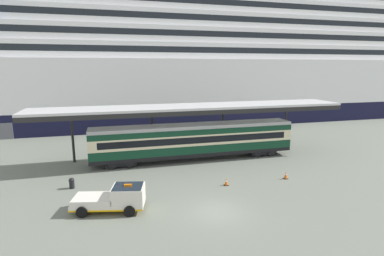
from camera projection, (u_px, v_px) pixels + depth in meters
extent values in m
plane|color=slate|center=(216.00, 212.00, 22.34)|extent=(400.00, 400.00, 0.00)
cube|color=black|center=(169.00, 108.00, 65.27)|extent=(171.39, 29.25, 3.53)
cube|color=white|center=(169.00, 80.00, 64.11)|extent=(171.39, 29.25, 8.23)
cube|color=white|center=(168.00, 54.00, 63.03)|extent=(157.68, 26.91, 2.69)
cube|color=black|center=(183.00, 50.00, 50.32)|extent=(150.82, 0.12, 0.97)
cube|color=white|center=(168.00, 40.00, 62.50)|extent=(151.37, 25.83, 2.69)
cube|color=black|center=(182.00, 33.00, 50.30)|extent=(144.79, 0.12, 0.97)
cube|color=white|center=(168.00, 27.00, 61.98)|extent=(145.07, 24.76, 2.69)
cube|color=black|center=(182.00, 16.00, 50.28)|extent=(138.76, 0.12, 0.97)
cube|color=white|center=(167.00, 13.00, 61.45)|extent=(138.76, 23.68, 2.69)
cube|color=black|center=(181.00, 0.00, 50.26)|extent=(132.73, 0.12, 0.97)
cube|color=silver|center=(193.00, 107.00, 34.24)|extent=(35.19, 5.03, 0.25)
cube|color=black|center=(199.00, 113.00, 32.03)|extent=(35.19, 0.20, 0.50)
cylinder|color=black|center=(73.00, 136.00, 33.46)|extent=(0.28, 0.28, 5.92)
cylinder|color=black|center=(152.00, 132.00, 35.72)|extent=(0.28, 0.28, 5.92)
cylinder|color=black|center=(223.00, 128.00, 37.98)|extent=(0.28, 0.28, 5.92)
cylinder|color=black|center=(285.00, 124.00, 40.24)|extent=(0.28, 0.28, 5.92)
cube|color=black|center=(194.00, 152.00, 34.79)|extent=(22.91, 2.80, 0.40)
cube|color=#0F3823|center=(195.00, 147.00, 34.66)|extent=(22.91, 2.80, 0.90)
cube|color=beige|center=(195.00, 138.00, 34.46)|extent=(22.91, 2.80, 1.20)
cube|color=black|center=(198.00, 140.00, 33.15)|extent=(21.08, 0.08, 0.72)
cube|color=#0F3823|center=(195.00, 130.00, 34.28)|extent=(22.91, 2.80, 0.60)
cube|color=#ADADAD|center=(195.00, 126.00, 34.19)|extent=(22.91, 2.69, 0.36)
cube|color=black|center=(121.00, 161.00, 32.75)|extent=(3.20, 2.35, 0.50)
cylinder|color=black|center=(112.00, 166.00, 31.41)|extent=(0.84, 0.12, 0.84)
cylinder|color=black|center=(130.00, 164.00, 31.88)|extent=(0.84, 0.12, 0.84)
cube|color=black|center=(260.00, 151.00, 36.99)|extent=(3.20, 2.35, 0.50)
cylinder|color=black|center=(258.00, 154.00, 35.65)|extent=(0.84, 0.12, 0.84)
cylinder|color=black|center=(271.00, 153.00, 36.11)|extent=(0.84, 0.12, 0.84)
cube|color=silver|center=(109.00, 203.00, 22.44)|extent=(5.51, 3.10, 0.36)
cube|color=#F2B20C|center=(109.00, 205.00, 22.46)|extent=(5.52, 3.12, 0.12)
cube|color=silver|center=(128.00, 193.00, 22.35)|extent=(2.66, 2.38, 1.10)
cube|color=#19232D|center=(128.00, 189.00, 22.29)|extent=(2.44, 2.26, 0.44)
cube|color=orange|center=(128.00, 185.00, 22.23)|extent=(0.59, 0.32, 0.16)
cube|color=silver|center=(94.00, 199.00, 22.33)|extent=(3.27, 2.52, 0.36)
cylinder|color=black|center=(134.00, 199.00, 23.52)|extent=(0.84, 0.42, 0.80)
cylinder|color=black|center=(129.00, 211.00, 21.56)|extent=(0.84, 0.42, 0.80)
cylinder|color=black|center=(90.00, 200.00, 23.39)|extent=(0.84, 0.42, 0.80)
cylinder|color=black|center=(82.00, 212.00, 21.43)|extent=(0.84, 0.42, 0.80)
cube|color=black|center=(226.00, 185.00, 27.32)|extent=(0.36, 0.36, 0.04)
cone|color=#EA590F|center=(226.00, 182.00, 27.25)|extent=(0.30, 0.30, 0.64)
cylinder|color=white|center=(226.00, 181.00, 27.25)|extent=(0.17, 0.17, 0.09)
cube|color=black|center=(286.00, 179.00, 28.92)|extent=(0.36, 0.36, 0.04)
cone|color=#EA590F|center=(286.00, 175.00, 28.85)|extent=(0.30, 0.30, 0.71)
cylinder|color=white|center=(286.00, 174.00, 28.84)|extent=(0.17, 0.17, 0.10)
cube|color=#595960|center=(1.00, 129.00, 46.22)|extent=(4.40, 4.40, 2.40)
cylinder|color=black|center=(72.00, 184.00, 26.60)|extent=(0.44, 0.44, 0.70)
sphere|color=black|center=(72.00, 180.00, 26.52)|extent=(0.48, 0.48, 0.48)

